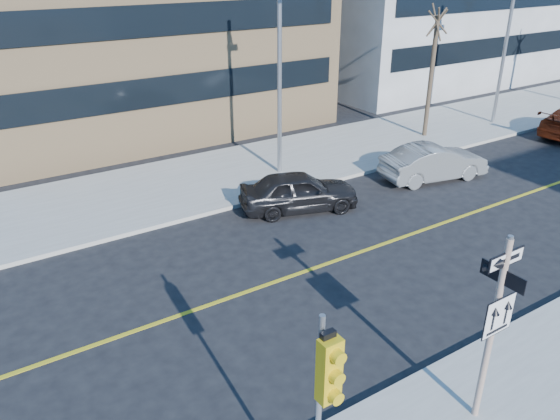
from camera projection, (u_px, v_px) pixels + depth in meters
ground at (388, 351)px, 12.97m from camera, size 120.00×120.00×0.00m
far_sidewalk at (478, 119)px, 30.88m from camera, size 66.00×6.00×0.15m
road_centerline at (541, 189)px, 21.89m from camera, size 40.00×0.14×0.01m
sign_pole at (494, 321)px, 10.02m from camera, size 0.92×0.92×4.06m
traffic_signal at (327, 386)px, 7.69m from camera, size 0.32×0.45×4.00m
parked_car_a at (299, 191)px, 19.81m from camera, size 3.01×4.62×1.46m
parked_car_b at (434, 162)px, 22.53m from camera, size 2.41×4.69×1.47m
streetlight_a at (283, 62)px, 21.08m from camera, size 0.55×2.25×8.00m
streetlight_b at (511, 35)px, 27.94m from camera, size 0.55×2.25×8.00m
street_tree_west at (437, 25)px, 25.58m from camera, size 1.80×1.80×6.35m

